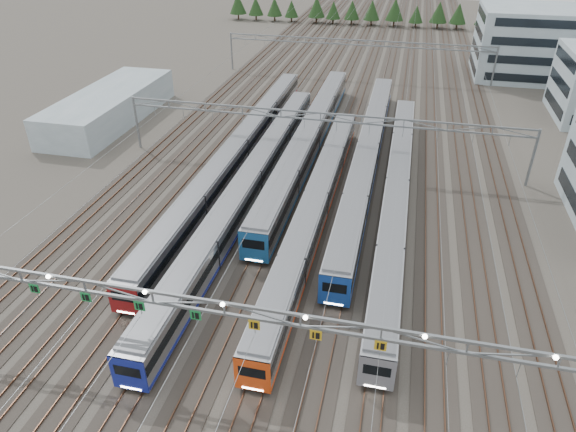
% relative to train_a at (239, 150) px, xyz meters
% --- Properties ---
extents(ground, '(400.00, 400.00, 0.00)m').
position_rel_train_a_xyz_m(ground, '(11.25, -37.58, -2.17)').
color(ground, '#47423A').
rests_on(ground, ground).
extents(track_bed, '(54.00, 260.00, 5.42)m').
position_rel_train_a_xyz_m(track_bed, '(11.25, 62.42, -0.68)').
color(track_bed, '#2D2823').
rests_on(track_bed, ground).
extents(train_a, '(2.94, 66.58, 3.83)m').
position_rel_train_a_xyz_m(train_a, '(0.00, 0.00, 0.00)').
color(train_a, black).
rests_on(train_a, ground).
extents(train_b, '(2.93, 63.68, 3.82)m').
position_rel_train_a_xyz_m(train_b, '(4.50, -9.05, -0.01)').
color(train_b, black).
rests_on(train_b, ground).
extents(train_c, '(3.19, 58.81, 4.17)m').
position_rel_train_a_xyz_m(train_c, '(9.00, 6.25, 0.17)').
color(train_c, black).
rests_on(train_c, ground).
extents(train_d, '(2.88, 52.75, 3.75)m').
position_rel_train_a_xyz_m(train_d, '(13.50, -12.49, -0.04)').
color(train_d, black).
rests_on(train_d, ground).
extents(train_e, '(3.01, 61.70, 3.93)m').
position_rel_train_a_xyz_m(train_e, '(18.00, 2.91, 0.05)').
color(train_e, black).
rests_on(train_e, ground).
extents(train_f, '(2.83, 59.19, 3.69)m').
position_rel_train_a_xyz_m(train_f, '(22.50, -6.96, -0.07)').
color(train_f, black).
rests_on(train_f, ground).
extents(gantry_near, '(56.36, 0.61, 8.08)m').
position_rel_train_a_xyz_m(gantry_near, '(11.20, -37.70, 4.92)').
color(gantry_near, gray).
rests_on(gantry_near, ground).
extents(gantry_mid, '(56.36, 0.36, 8.00)m').
position_rel_train_a_xyz_m(gantry_mid, '(11.25, 2.42, 4.22)').
color(gantry_mid, gray).
rests_on(gantry_mid, ground).
extents(gantry_far, '(56.36, 0.36, 8.00)m').
position_rel_train_a_xyz_m(gantry_far, '(11.25, 47.42, 4.22)').
color(gantry_far, gray).
rests_on(gantry_far, ground).
extents(depot_bldg_north, '(22.00, 18.00, 14.11)m').
position_rel_train_a_xyz_m(depot_bldg_north, '(47.00, 56.56, 4.89)').
color(depot_bldg_north, '#95AAB3').
rests_on(depot_bldg_north, ground).
extents(west_shed, '(10.00, 30.00, 5.07)m').
position_rel_train_a_xyz_m(west_shed, '(-26.89, 11.83, 0.37)').
color(west_shed, '#95AAB3').
rests_on(west_shed, ground).
extents(treeline, '(93.80, 5.60, 7.02)m').
position_rel_train_a_xyz_m(treeline, '(10.35, 103.82, 2.07)').
color(treeline, '#332114').
rests_on(treeline, ground).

